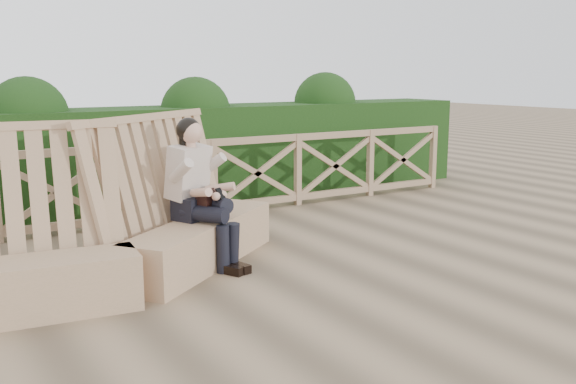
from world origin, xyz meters
TOP-DOWN VIEW (x-y plane):
  - ground at (0.00, 0.00)m, footprint 60.00×60.00m
  - bench at (-1.52, 1.17)m, footprint 4.38×2.03m
  - woman at (-0.44, 1.41)m, footprint 0.65×1.01m
  - guardrail at (0.00, 3.50)m, footprint 10.10×0.09m
  - hedge at (0.00, 4.70)m, footprint 12.00×1.20m

SIDE VIEW (x-z plane):
  - ground at x=0.00m, z-range 0.00..0.00m
  - bench at x=-1.52m, z-range -0.40..1.22m
  - guardrail at x=0.00m, z-range 0.00..1.10m
  - hedge at x=0.00m, z-range 0.00..1.50m
  - woman at x=-0.44m, z-range 0.05..1.62m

